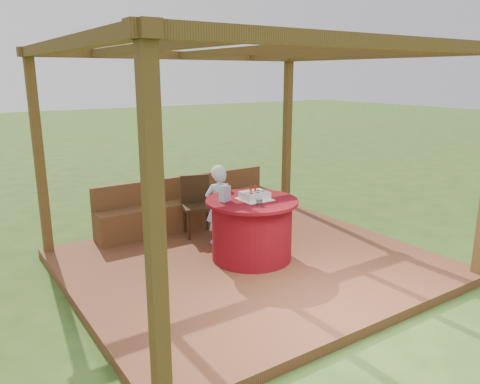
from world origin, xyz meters
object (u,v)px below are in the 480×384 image
table (252,229)px  chair (197,202)px  bench (189,210)px  elderly_woman (219,204)px  birthday_cake (255,195)px  drinking_glass (259,202)px  gift_bag (225,194)px

table → chair: chair is taller
bench → elderly_woman: size_ratio=2.61×
bench → table: 1.67m
birthday_cake → table: bearing=170.2°
table → drinking_glass: 0.53m
chair → gift_bag: bearing=-100.5°
birthday_cake → gift_bag: size_ratio=1.95×
bench → table: table is taller
chair → table: bearing=-84.8°
chair → drinking_glass: 1.60m
table → drinking_glass: (-0.09, -0.28, 0.44)m
elderly_woman → gift_bag: 0.75m
drinking_glass → elderly_woman: bearing=87.9°
table → birthday_cake: 0.45m
drinking_glass → gift_bag: bearing=120.3°
elderly_woman → table: bearing=-86.4°
table → gift_bag: 0.61m
bench → chair: (-0.06, -0.38, 0.24)m
bench → chair: bearing=-98.8°
chair → gift_bag: gift_bag is taller
bench → elderly_woman: (0.01, -0.91, 0.32)m
elderly_woman → drinking_glass: size_ratio=13.07×
elderly_woman → drinking_glass: 1.06m
table → chair: bearing=95.2°
bench → table: bearing=-88.0°
bench → birthday_cake: (0.10, -1.67, 0.60)m
drinking_glass → table: bearing=72.6°
elderly_woman → gift_bag: elderly_woman is taller
chair → elderly_woman: (0.07, -0.53, 0.09)m
gift_bag → drinking_glass: size_ratio=2.26×
birthday_cake → drinking_glass: 0.30m
elderly_woman → gift_bag: size_ratio=5.79×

